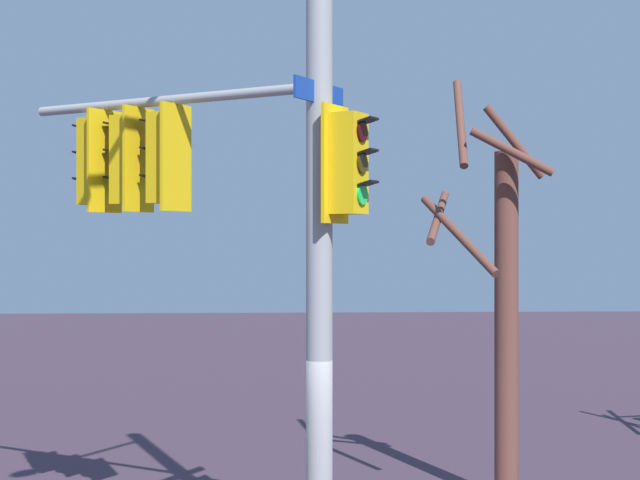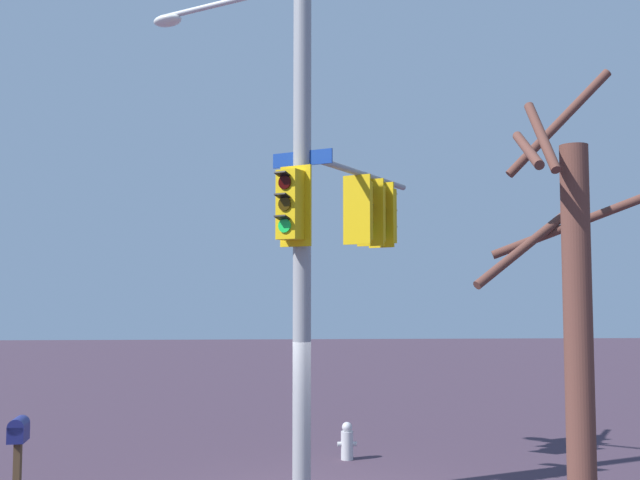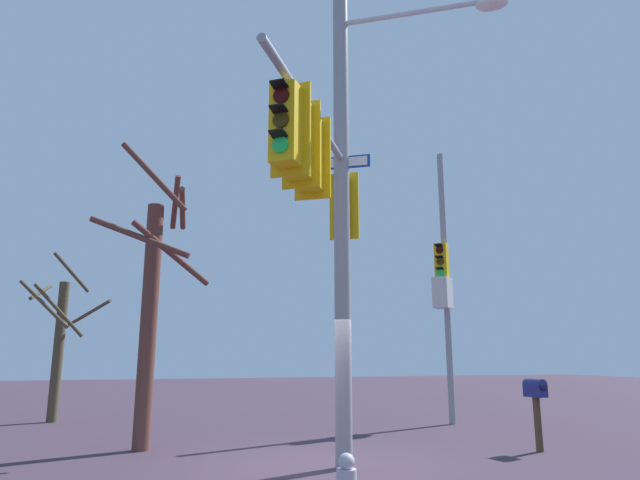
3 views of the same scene
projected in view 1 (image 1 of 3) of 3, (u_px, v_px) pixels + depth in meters
The scene contains 2 objects.
main_signal_pole_assembly at pixel (249, 152), 11.09m from camera, with size 5.13×4.23×8.96m.
bare_tree_across_street at pixel (500, 302), 14.18m from camera, with size 2.46×1.83×6.29m.
Camera 1 is at (-11.11, 0.85, 3.83)m, focal length 54.63 mm.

